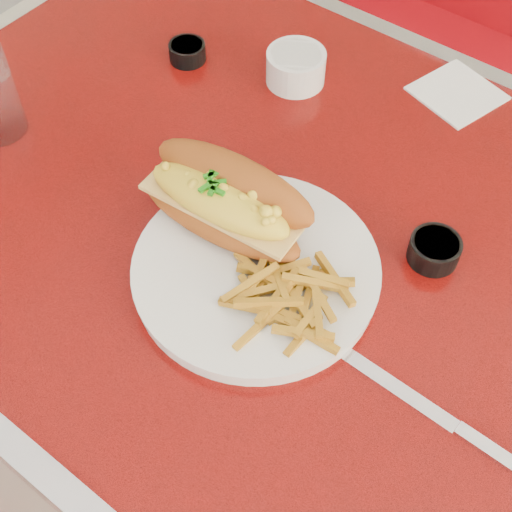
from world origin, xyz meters
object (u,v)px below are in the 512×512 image
Objects in this scene: diner_table at (291,296)px; gravy_ramekin at (296,66)px; fork at (264,221)px; sauce_cup_right at (435,249)px; knife at (448,422)px; mac_hoagie at (225,200)px; sauce_cup_left at (187,51)px; booth_bench_far at (491,140)px; dinner_plate at (256,271)px.

gravy_ramekin reaches higher than diner_table.
fork is at bearing -62.04° from gravy_ramekin.
sauce_cup_right reaches higher than knife.
gravy_ramekin is (-0.10, 0.28, -0.03)m from mac_hoagie.
sauce_cup_right is (0.47, -0.10, 0.00)m from sauce_cup_left.
booth_bench_far is 12.55× the size of gravy_ramekin.
booth_bench_far is 1.03m from dinner_plate.
knife is at bearing -25.51° from sauce_cup_left.
dinner_plate is (0.01, -0.90, 0.49)m from booth_bench_far.
diner_table is 0.20m from dinner_plate.
fork is at bearing 165.53° from knife.
knife is (0.29, -0.08, -0.02)m from fork.
sauce_cup_right is (0.16, -0.76, 0.50)m from booth_bench_far.
sauce_cup_right is at bearing 124.81° from knife.
sauce_cup_left is at bearing 134.36° from mac_hoagie.
sauce_cup_left is at bearing 156.00° from knife.
gravy_ramekin is (-0.16, -0.59, 0.51)m from booth_bench_far.
booth_bench_far reaches higher than gravy_ramekin.
fork is 2.42× the size of sauce_cup_left.
fork is 0.31m from knife.
mac_hoagie reaches higher than diner_table.
sauce_cup_right is at bearing -12.58° from sauce_cup_left.
booth_bench_far reaches higher than mac_hoagie.
booth_bench_far is at bearing 90.62° from dinner_plate.
knife is at bearing -23.76° from diner_table.
sauce_cup_left reaches higher than knife.
dinner_plate is at bearing -84.07° from diner_table.
knife is (0.33, -0.06, -0.06)m from mac_hoagie.
sauce_cup_right is at bearing 23.99° from mac_hoagie.
mac_hoagie reaches higher than sauce_cup_right.
booth_bench_far is 3.57× the size of dinner_plate.
booth_bench_far reaches higher than dinner_plate.
sauce_cup_left is at bearing 59.49° from fork.
dinner_plate is 0.07m from fork.
dinner_plate is at bearing 175.92° from knife.
knife is at bearing -102.58° from fork.
gravy_ramekin is 1.53× the size of sauce_cup_left.
booth_bench_far is at bearing 1.88° from fork.
gravy_ramekin is (-0.13, 0.25, 0.01)m from fork.
mac_hoagie is 3.30× the size of sauce_cup_right.
knife is (0.26, -0.03, -0.01)m from dinner_plate.
sauce_cup_left is at bearing -159.53° from gravy_ramekin.
diner_table is at bearing 42.88° from mac_hoagie.
dinner_plate is 0.26m from knife.
fork is at bearing 33.61° from mac_hoagie.
fork is (0.04, 0.03, -0.04)m from mac_hoagie.
mac_hoagie is at bearing -70.66° from gravy_ramekin.
dinner_plate is at bearing -28.94° from mac_hoagie.
sauce_cup_left is (-0.25, 0.22, -0.04)m from mac_hoagie.
dinner_plate is 3.51× the size of gravy_ramekin.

